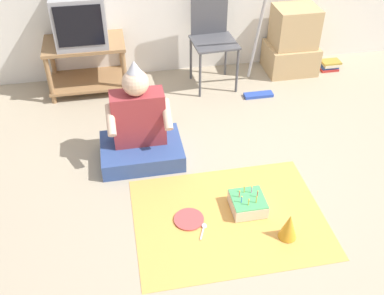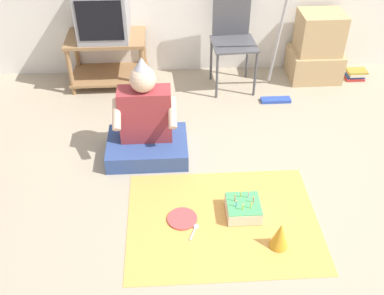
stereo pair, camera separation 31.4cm
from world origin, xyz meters
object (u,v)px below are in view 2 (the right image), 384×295
object	(u,v)px
folding_chair	(233,32)
birthday_cake	(243,208)
book_pile	(355,74)
cardboard_box_stack	(317,49)
party_hat_blue	(280,235)
tv	(103,13)
paper_plate	(182,219)
person_seated	(146,128)
dust_mop	(278,64)

from	to	relation	value
folding_chair	birthday_cake	bearing A→B (deg)	-94.35
book_pile	birthday_cake	size ratio (longest dim) A/B	0.90
cardboard_box_stack	party_hat_blue	world-z (taller)	cardboard_box_stack
birthday_cake	party_hat_blue	world-z (taller)	party_hat_blue
tv	paper_plate	distance (m)	2.14
folding_chair	person_seated	xyz separation A→B (m)	(-0.81, -1.09, -0.29)
book_pile	paper_plate	bearing A→B (deg)	-134.98
folding_chair	birthday_cake	world-z (taller)	folding_chair
cardboard_box_stack	paper_plate	size ratio (longest dim) A/B	3.31
person_seated	paper_plate	bearing A→B (deg)	-71.88
folding_chair	paper_plate	bearing A→B (deg)	-106.90
tv	cardboard_box_stack	world-z (taller)	tv
folding_chair	person_seated	world-z (taller)	folding_chair
dust_mop	book_pile	bearing A→B (deg)	17.99
book_pile	paper_plate	distance (m)	2.62
cardboard_box_stack	person_seated	bearing A→B (deg)	-145.23
paper_plate	tv	bearing A→B (deg)	108.47
party_hat_blue	book_pile	bearing A→B (deg)	59.57
tv	party_hat_blue	xyz separation A→B (m)	(1.25, -2.18, -0.62)
book_pile	folding_chair	bearing A→B (deg)	-179.69
party_hat_blue	paper_plate	world-z (taller)	party_hat_blue
tv	person_seated	xyz separation A→B (m)	(0.39, -1.16, -0.48)
tv	book_pile	xyz separation A→B (m)	(2.49, -0.06, -0.68)
person_seated	birthday_cake	distance (m)	1.01
book_pile	birthday_cake	xyz separation A→B (m)	(-1.43, -1.83, 0.01)
person_seated	cardboard_box_stack	bearing A→B (deg)	34.77
dust_mop	paper_plate	xyz separation A→B (m)	(-0.95, -1.56, -0.33)
birthday_cake	paper_plate	distance (m)	0.43
birthday_cake	dust_mop	bearing A→B (deg)	70.94
tv	dust_mop	world-z (taller)	dust_mop
cardboard_box_stack	book_pile	world-z (taller)	cardboard_box_stack
tv	paper_plate	bearing A→B (deg)	-71.53
dust_mop	person_seated	world-z (taller)	dust_mop
dust_mop	birthday_cake	world-z (taller)	dust_mop
paper_plate	person_seated	bearing A→B (deg)	108.12
dust_mop	paper_plate	distance (m)	1.86
book_pile	paper_plate	world-z (taller)	book_pile
cardboard_box_stack	folding_chair	bearing A→B (deg)	-175.59
paper_plate	folding_chair	bearing A→B (deg)	73.10
tv	book_pile	world-z (taller)	tv
cardboard_box_stack	book_pile	bearing A→B (deg)	-7.92
person_seated	paper_plate	distance (m)	0.83
cardboard_box_stack	person_seated	size ratio (longest dim) A/B	0.81
folding_chair	cardboard_box_stack	size ratio (longest dim) A/B	1.40
folding_chair	dust_mop	world-z (taller)	dust_mop
cardboard_box_stack	party_hat_blue	distance (m)	2.33
birthday_cake	tv	bearing A→B (deg)	119.37
person_seated	book_pile	bearing A→B (deg)	27.66
tv	person_seated	size ratio (longest dim) A/B	0.55
cardboard_box_stack	dust_mop	xyz separation A→B (m)	(-0.47, -0.35, 0.03)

